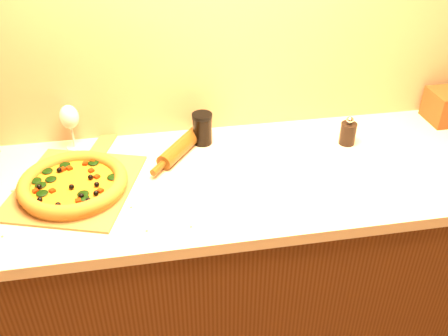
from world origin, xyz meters
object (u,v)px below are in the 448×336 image
at_px(rolling_pin, 184,144).
at_px(wine_glass, 69,118).
at_px(pizza_peel, 77,184).
at_px(pepper_grinder, 348,133).
at_px(dark_jar, 202,128).
at_px(pizza, 73,183).

relative_size(rolling_pin, wine_glass, 2.01).
relative_size(pizza_peel, pepper_grinder, 5.34).
distance_m(pepper_grinder, dark_jar, 0.54).
height_order(pizza_peel, pizza, pizza).
relative_size(pizza, wine_glass, 2.04).
distance_m(pizza_peel, wine_glass, 0.27).
distance_m(rolling_pin, wine_glass, 0.42).
distance_m(pizza_peel, rolling_pin, 0.40).
distance_m(pepper_grinder, wine_glass, 1.01).
bearing_deg(pizza_peel, pepper_grinder, 23.71).
height_order(pizza_peel, pepper_grinder, pepper_grinder).
relative_size(wine_glass, dark_jar, 1.42).
relative_size(pepper_grinder, dark_jar, 0.93).
distance_m(pizza, pepper_grinder, 0.99).
distance_m(rolling_pin, dark_jar, 0.09).
xyz_separation_m(pizza, pepper_grinder, (0.98, 0.13, 0.01)).
height_order(pizza, pepper_grinder, pepper_grinder).
height_order(pepper_grinder, wine_glass, wine_glass).
bearing_deg(dark_jar, wine_glass, 173.91).
bearing_deg(wine_glass, rolling_pin, -13.86).
relative_size(pizza, pepper_grinder, 3.12).
relative_size(pizza_peel, dark_jar, 4.94).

